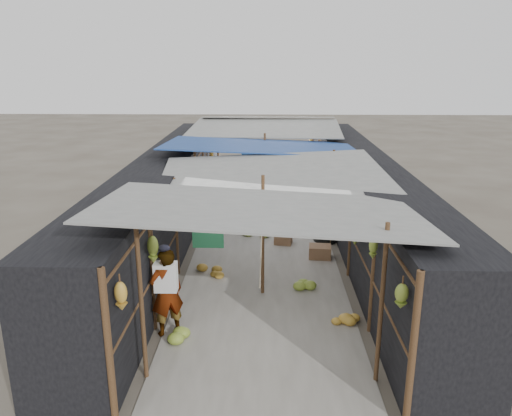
# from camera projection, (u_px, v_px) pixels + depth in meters

# --- Properties ---
(ground) EXTENTS (80.00, 80.00, 0.00)m
(ground) POSITION_uv_depth(u_px,v_px,m) (260.00, 379.00, 7.83)
(ground) COLOR #6B6356
(ground) RESTS_ON ground
(aisle_slab) EXTENTS (3.60, 16.00, 0.02)m
(aisle_slab) POSITION_uv_depth(u_px,v_px,m) (264.00, 237.00, 14.06)
(aisle_slab) COLOR #9E998E
(aisle_slab) RESTS_ON ground
(stall_left) EXTENTS (1.40, 15.00, 2.30)m
(stall_left) POSITION_uv_depth(u_px,v_px,m) (167.00, 198.00, 13.80)
(stall_left) COLOR black
(stall_left) RESTS_ON ground
(stall_right) EXTENTS (1.40, 15.00, 2.30)m
(stall_right) POSITION_uv_depth(u_px,v_px,m) (362.00, 199.00, 13.68)
(stall_right) COLOR black
(stall_right) RESTS_ON ground
(crate_near) EXTENTS (0.52, 0.45, 0.27)m
(crate_near) POSITION_uv_depth(u_px,v_px,m) (283.00, 239.00, 13.53)
(crate_near) COLOR #966B4C
(crate_near) RESTS_ON ground
(crate_mid) EXTENTS (0.59, 0.49, 0.33)m
(crate_mid) POSITION_uv_depth(u_px,v_px,m) (320.00, 252.00, 12.57)
(crate_mid) COLOR #966B4C
(crate_mid) RESTS_ON ground
(crate_back) EXTENTS (0.52, 0.46, 0.28)m
(crate_back) POSITION_uv_depth(u_px,v_px,m) (267.00, 185.00, 19.43)
(crate_back) COLOR #966B4C
(crate_back) RESTS_ON ground
(black_basin) EXTENTS (0.65, 0.65, 0.19)m
(black_basin) POSITION_uv_depth(u_px,v_px,m) (325.00, 238.00, 13.78)
(black_basin) COLOR black
(black_basin) RESTS_ON ground
(vendor_elderly) EXTENTS (0.72, 0.65, 1.66)m
(vendor_elderly) POSITION_uv_depth(u_px,v_px,m) (167.00, 292.00, 8.90)
(vendor_elderly) COLOR white
(vendor_elderly) RESTS_ON ground
(shopper_blue) EXTENTS (0.99, 0.85, 1.79)m
(shopper_blue) POSITION_uv_depth(u_px,v_px,m) (248.00, 198.00, 14.73)
(shopper_blue) COLOR #223CAB
(shopper_blue) RESTS_ON ground
(vendor_seated) EXTENTS (0.40, 0.63, 0.93)m
(vendor_seated) POSITION_uv_depth(u_px,v_px,m) (289.00, 187.00, 17.75)
(vendor_seated) COLOR #4F4A45
(vendor_seated) RESTS_ON ground
(market_canopy) EXTENTS (5.62, 15.20, 2.77)m
(market_canopy) POSITION_uv_depth(u_px,v_px,m) (265.00, 151.00, 13.70)
(market_canopy) COLOR brown
(market_canopy) RESTS_ON ground
(hanging_bananas) EXTENTS (3.95, 14.47, 0.86)m
(hanging_bananas) POSITION_uv_depth(u_px,v_px,m) (263.00, 180.00, 13.66)
(hanging_bananas) COLOR #BC8E30
(hanging_bananas) RESTS_ON ground
(floor_bananas) EXTENTS (3.78, 8.07, 0.35)m
(floor_bananas) POSITION_uv_depth(u_px,v_px,m) (269.00, 265.00, 11.79)
(floor_bananas) COLOR #BC8E30
(floor_bananas) RESTS_ON ground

